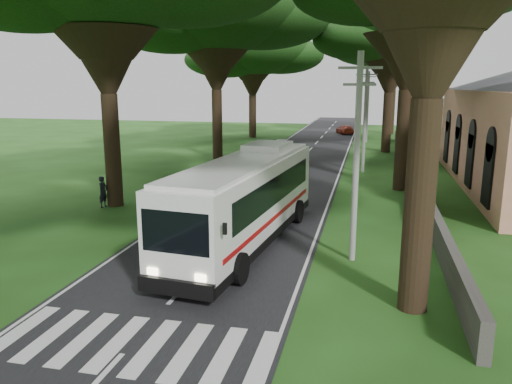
% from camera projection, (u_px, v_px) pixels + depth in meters
% --- Properties ---
extents(ground, '(140.00, 140.00, 0.00)m').
position_uv_depth(ground, '(162.00, 312.00, 15.27)').
color(ground, '#1F4212').
rests_on(ground, ground).
extents(road, '(8.00, 120.00, 0.04)m').
position_uv_depth(road, '(290.00, 171.00, 39.05)').
color(road, black).
rests_on(road, ground).
extents(crosswalk, '(8.00, 3.00, 0.01)m').
position_uv_depth(crosswalk, '(131.00, 345.00, 13.37)').
color(crosswalk, silver).
rests_on(crosswalk, ground).
extents(property_wall, '(0.35, 50.00, 1.20)m').
position_uv_depth(property_wall, '(412.00, 171.00, 36.00)').
color(property_wall, '#383533').
rests_on(property_wall, ground).
extents(pole_near, '(1.60, 0.24, 8.00)m').
position_uv_depth(pole_near, '(356.00, 155.00, 18.87)').
color(pole_near, gray).
rests_on(pole_near, ground).
extents(pole_mid, '(1.60, 0.24, 8.00)m').
position_uv_depth(pole_mid, '(365.00, 118.00, 37.89)').
color(pole_mid, gray).
rests_on(pole_mid, ground).
extents(pole_far, '(1.60, 0.24, 8.00)m').
position_uv_depth(pole_far, '(368.00, 106.00, 56.91)').
color(pole_far, gray).
rests_on(pole_far, ground).
extents(tree_l_midb, '(16.09, 16.09, 16.10)m').
position_uv_depth(tree_l_midb, '(215.00, 13.00, 42.71)').
color(tree_l_midb, black).
rests_on(tree_l_midb, ground).
extents(tree_l_far, '(14.26, 14.26, 13.58)m').
position_uv_depth(tree_l_far, '(252.00, 51.00, 60.51)').
color(tree_l_far, black).
rests_on(tree_l_far, ground).
extents(tree_r_midb, '(13.39, 13.39, 14.72)m').
position_uv_depth(tree_r_midb, '(392.00, 29.00, 47.23)').
color(tree_r_midb, black).
rests_on(tree_r_midb, ground).
extents(tree_r_far, '(14.70, 14.70, 15.22)m').
position_uv_depth(tree_r_far, '(395.00, 41.00, 64.07)').
color(tree_r_far, black).
rests_on(tree_r_far, ground).
extents(coach_bus, '(3.96, 12.84, 3.72)m').
position_uv_depth(coach_bus, '(246.00, 199.00, 21.28)').
color(coach_bus, white).
rests_on(coach_bus, ground).
extents(distant_car_a, '(2.40, 4.16, 1.33)m').
position_uv_depth(distant_car_a, '(281.00, 145.00, 49.68)').
color(distant_car_a, '#B1B1B6').
rests_on(distant_car_a, road).
extents(distant_car_c, '(2.86, 4.34, 1.17)m').
position_uv_depth(distant_car_c, '(345.00, 129.00, 66.58)').
color(distant_car_c, '#9A2B16').
rests_on(distant_car_c, road).
extents(pedestrian, '(0.48, 0.68, 1.76)m').
position_uv_depth(pedestrian, '(103.00, 192.00, 27.82)').
color(pedestrian, black).
rests_on(pedestrian, ground).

